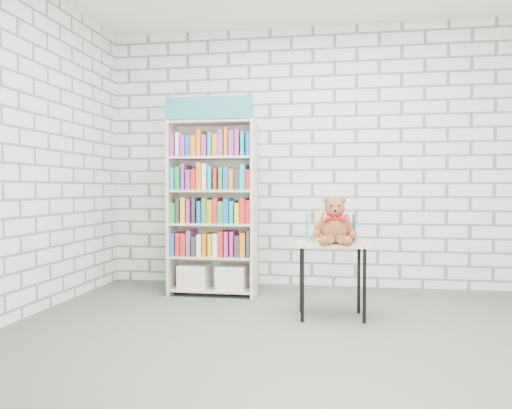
# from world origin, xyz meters

# --- Properties ---
(ground) EXTENTS (4.50, 4.50, 0.00)m
(ground) POSITION_xyz_m (0.00, 0.00, 0.00)
(ground) COLOR #464E42
(ground) RESTS_ON ground
(room_shell) EXTENTS (4.52, 4.02, 2.81)m
(room_shell) POSITION_xyz_m (0.00, 0.00, 1.78)
(room_shell) COLOR silver
(room_shell) RESTS_ON ground
(bookshelf) EXTENTS (0.86, 0.33, 1.93)m
(bookshelf) POSITION_xyz_m (-0.95, 1.36, 0.88)
(bookshelf) COLOR beige
(bookshelf) RESTS_ON ground
(display_table) EXTENTS (0.61, 0.45, 0.62)m
(display_table) POSITION_xyz_m (0.22, 0.65, 0.53)
(display_table) COLOR tan
(display_table) RESTS_ON ground
(table_books) EXTENTS (0.41, 0.21, 0.24)m
(table_books) POSITION_xyz_m (0.21, 0.74, 0.74)
(table_books) COLOR teal
(table_books) RESTS_ON display_table
(teddy_bear) EXTENTS (0.35, 0.32, 0.38)m
(teddy_bear) POSITION_xyz_m (0.25, 0.56, 0.77)
(teddy_bear) COLOR maroon
(teddy_bear) RESTS_ON display_table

